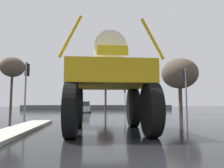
{
  "coord_description": "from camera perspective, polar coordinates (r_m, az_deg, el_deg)",
  "views": [
    {
      "loc": [
        -1.32,
        -3.69,
        1.28
      ],
      "look_at": [
        -0.29,
        6.9,
        2.27
      ],
      "focal_mm": 32.98,
      "sensor_mm": 36.0,
      "label": 1
    }
  ],
  "objects": [
    {
      "name": "traffic_signal_far_left",
      "position": [
        34.59,
        3.58,
        -2.63
      ],
      "size": [
        0.24,
        0.55,
        3.98
      ],
      "color": "slate",
      "rests_on": "ground"
    },
    {
      "name": "median_island",
      "position": [
        10.08,
        -25.26,
        -11.69
      ],
      "size": [
        1.34,
        9.75,
        0.15
      ],
      "primitive_type": "cube",
      "color": "#B2AFA8",
      "rests_on": "ground"
    },
    {
      "name": "sedan_ahead",
      "position": [
        29.78,
        -7.85,
        -6.38
      ],
      "size": [
        2.06,
        4.19,
        1.52
      ],
      "rotation": [
        0.0,
        0.0,
        1.63
      ],
      "color": "#B7B7BF",
      "rests_on": "ground"
    },
    {
      "name": "roadside_barrier",
      "position": [
        41.98,
        -3.76,
        -6.46
      ],
      "size": [
        30.64,
        0.24,
        0.9
      ],
      "primitive_type": "cube",
      "color": "#59595B",
      "rests_on": "ground"
    },
    {
      "name": "oversize_sprayer",
      "position": [
        9.56,
        -1.0,
        0.47
      ],
      "size": [
        4.06,
        5.66,
        4.6
      ],
      "rotation": [
        0.0,
        0.0,
        1.57
      ],
      "color": "black",
      "rests_on": "ground"
    },
    {
      "name": "traffic_signal_near_left",
      "position": [
        15.06,
        -22.59,
        1.51
      ],
      "size": [
        0.24,
        0.54,
        4.07
      ],
      "color": "slate",
      "rests_on": "ground"
    },
    {
      "name": "bare_tree_left",
      "position": [
        25.9,
        -25.88,
        4.12
      ],
      "size": [
        2.65,
        2.65,
        6.48
      ],
      "color": "#473828",
      "rests_on": "ground"
    },
    {
      "name": "bare_tree_right",
      "position": [
        26.5,
        18.26,
        2.73
      ],
      "size": [
        4.35,
        4.35,
        6.75
      ],
      "color": "#473828",
      "rests_on": "ground"
    },
    {
      "name": "traffic_signal_near_right",
      "position": [
        15.87,
        19.53,
        0.39
      ],
      "size": [
        0.24,
        0.54,
        3.81
      ],
      "color": "slate",
      "rests_on": "ground"
    },
    {
      "name": "bare_tree_far_center",
      "position": [
        39.39,
        -1.78,
        0.44
      ],
      "size": [
        3.45,
        3.45,
        6.77
      ],
      "color": "#473828",
      "rests_on": "ground"
    },
    {
      "name": "ground_plane",
      "position": [
        21.77,
        -2.08,
        -8.7
      ],
      "size": [
        120.0,
        120.0,
        0.0
      ],
      "primitive_type": "plane",
      "color": "black"
    }
  ]
}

